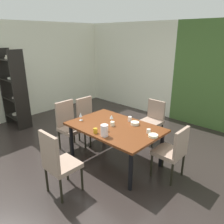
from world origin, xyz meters
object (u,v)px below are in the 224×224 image
at_px(chair_left_far, 88,117).
at_px(wine_glass_north, 106,125).
at_px(cup_west, 112,124).
at_px(chair_right_far, 173,150).
at_px(cup_near_shelf, 95,131).
at_px(chair_head_near, 58,161).
at_px(serving_bowl_center, 135,123).
at_px(display_shelf, 14,88).
at_px(serving_bowl_front, 153,136).
at_px(pitcher_near_window, 104,130).
at_px(chair_left_near, 69,124).
at_px(wine_glass_right, 112,117).
at_px(wine_glass_east, 81,115).
at_px(chair_head_far, 153,119).
at_px(dining_table, 115,130).
at_px(cup_corner, 130,119).
at_px(cup_south, 149,131).

relative_size(chair_left_far, wine_glass_north, 6.66).
relative_size(wine_glass_north, cup_west, 1.82).
xyz_separation_m(chair_right_far, cup_near_shelf, (-1.08, -0.70, 0.24)).
relative_size(chair_head_near, serving_bowl_center, 6.65).
bearing_deg(display_shelf, chair_left_far, 19.49).
distance_m(serving_bowl_front, pitcher_near_window, 0.80).
height_order(chair_left_far, display_shelf, display_shelf).
xyz_separation_m(wine_glass_north, cup_near_shelf, (-0.06, -0.19, -0.06)).
height_order(chair_left_near, serving_bowl_front, chair_left_near).
distance_m(wine_glass_right, wine_glass_east, 0.61).
bearing_deg(chair_left_far, serving_bowl_center, 91.86).
bearing_deg(pitcher_near_window, display_shelf, -179.37).
height_order(chair_right_far, display_shelf, display_shelf).
relative_size(chair_head_far, chair_left_near, 0.91).
relative_size(chair_right_far, chair_left_near, 0.92).
height_order(dining_table, chair_left_near, chair_left_near).
bearing_deg(chair_left_near, chair_head_far, 144.22).
xyz_separation_m(serving_bowl_front, cup_near_shelf, (-0.79, -0.55, 0.02)).
height_order(chair_head_near, cup_corner, chair_head_near).
distance_m(dining_table, wine_glass_right, 0.25).
distance_m(chair_head_near, chair_left_near, 1.44).
height_order(serving_bowl_center, cup_corner, cup_corner).
height_order(chair_head_far, cup_corner, chair_head_far).
bearing_deg(cup_south, wine_glass_east, -162.71).
bearing_deg(chair_right_far, chair_left_far, 90.00).
height_order(chair_left_far, chair_right_far, chair_left_far).
relative_size(chair_left_far, serving_bowl_center, 6.27).
relative_size(chair_head_far, pitcher_near_window, 4.64).
height_order(display_shelf, serving_bowl_center, display_shelf).
bearing_deg(wine_glass_east, wine_glass_north, -1.35).
bearing_deg(wine_glass_north, cup_corner, 87.28).
bearing_deg(cup_west, wine_glass_right, 139.87).
relative_size(chair_head_near, cup_west, 12.84).
bearing_deg(chair_head_near, dining_table, 90.41).
distance_m(dining_table, chair_left_far, 1.09).
distance_m(chair_head_far, serving_bowl_center, 0.98).
bearing_deg(serving_bowl_center, chair_right_far, -2.89).
xyz_separation_m(chair_head_far, wine_glass_right, (-0.17, -1.16, 0.32)).
bearing_deg(chair_left_near, wine_glass_right, 110.19).
distance_m(dining_table, chair_head_far, 1.24).
height_order(display_shelf, wine_glass_north, display_shelf).
xyz_separation_m(wine_glass_north, cup_corner, (0.03, 0.62, -0.06)).
distance_m(chair_left_near, cup_west, 1.06).
bearing_deg(chair_head_near, pitcher_near_window, 80.25).
height_order(wine_glass_north, cup_corner, wine_glass_north).
bearing_deg(chair_left_far, chair_head_far, 132.05).
distance_m(chair_head_near, cup_west, 1.24).
height_order(chair_right_far, pitcher_near_window, chair_right_far).
height_order(chair_head_near, serving_bowl_front, chair_head_near).
xyz_separation_m(dining_table, pitcher_near_window, (0.15, -0.42, 0.18)).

